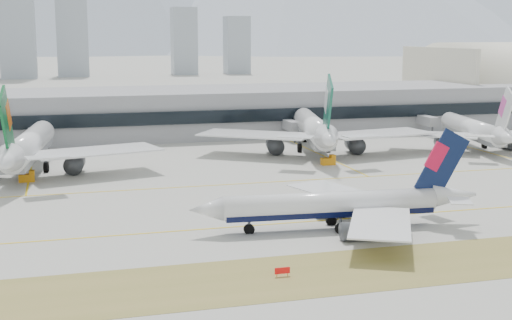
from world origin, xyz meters
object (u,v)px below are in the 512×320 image
object	(u,v)px
taxiing_airliner	(341,205)
terminal	(173,112)
widebody_cathay	(315,130)
widebody_eva	(27,148)
widebody_china_air	(475,131)

from	to	relation	value
taxiing_airliner	terminal	size ratio (longest dim) A/B	0.18
widebody_cathay	terminal	world-z (taller)	widebody_cathay
taxiing_airliner	widebody_eva	world-z (taller)	widebody_eva
taxiing_airliner	widebody_cathay	xyz separation A→B (m)	(23.22, 76.86, 2.20)
widebody_cathay	terminal	size ratio (longest dim) A/B	0.24
widebody_eva	terminal	bearing A→B (deg)	-29.82
widebody_eva	widebody_cathay	world-z (taller)	widebody_cathay
widebody_cathay	terminal	bearing A→B (deg)	46.11
taxiing_airliner	widebody_china_air	size ratio (longest dim) A/B	0.93
widebody_eva	widebody_china_air	xyz separation A→B (m)	(124.77, 4.18, -0.83)
terminal	widebody_china_air	bearing A→B (deg)	-34.49
widebody_eva	widebody_cathay	distance (m)	77.96
widebody_china_air	terminal	xyz separation A→B (m)	(-80.27, 55.15, 2.13)
widebody_eva	taxiing_airliner	bearing A→B (deg)	-133.81
widebody_eva	widebody_china_air	distance (m)	124.84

